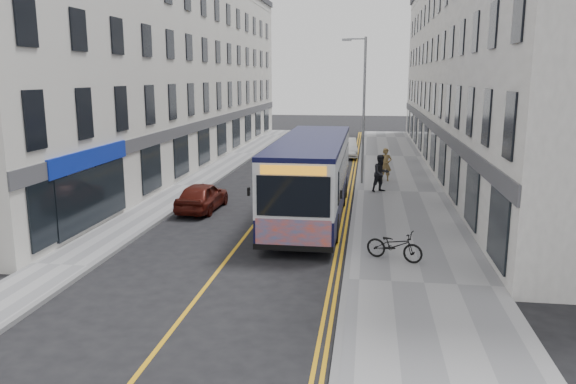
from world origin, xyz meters
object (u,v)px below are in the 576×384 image
(car_maroon, at_px, (202,196))
(streetlamp, at_px, (362,106))
(bicycle, at_px, (394,245))
(pedestrian_near, at_px, (386,165))
(pedestrian_far, at_px, (381,173))
(city_bus, at_px, (312,175))
(car_white, at_px, (346,148))

(car_maroon, bearing_deg, streetlamp, -132.09)
(bicycle, relative_size, pedestrian_near, 1.01)
(pedestrian_far, bearing_deg, city_bus, -150.91)
(streetlamp, bearing_deg, bicycle, -84.40)
(streetlamp, bearing_deg, pedestrian_near, 32.38)
(pedestrian_far, distance_m, car_white, 13.39)
(streetlamp, relative_size, bicycle, 4.25)
(streetlamp, bearing_deg, pedestrian_far, -64.74)
(bicycle, height_order, pedestrian_near, pedestrian_near)
(city_bus, distance_m, pedestrian_far, 6.23)
(bicycle, height_order, car_white, car_white)
(city_bus, xyz_separation_m, pedestrian_near, (3.35, 8.50, -0.82))
(pedestrian_near, xyz_separation_m, car_white, (-2.64, 10.07, -0.35))
(streetlamp, relative_size, car_maroon, 2.09)
(streetlamp, height_order, pedestrian_near, streetlamp)
(streetlamp, height_order, car_maroon, streetlamp)
(car_white, bearing_deg, pedestrian_near, -80.96)
(pedestrian_near, bearing_deg, car_white, 103.93)
(streetlamp, xyz_separation_m, city_bus, (-1.97, -7.63, -2.52))
(city_bus, relative_size, car_maroon, 3.06)
(city_bus, bearing_deg, car_maroon, 173.48)
(pedestrian_far, distance_m, car_maroon, 9.38)
(car_white, bearing_deg, city_bus, -97.85)
(car_maroon, bearing_deg, car_white, -105.03)
(streetlamp, relative_size, pedestrian_near, 4.30)
(city_bus, bearing_deg, streetlamp, 75.50)
(pedestrian_near, height_order, car_maroon, pedestrian_near)
(pedestrian_near, bearing_deg, car_maroon, -137.27)
(pedestrian_far, relative_size, car_white, 0.45)
(car_white, height_order, car_maroon, car_white)
(streetlamp, height_order, city_bus, streetlamp)
(pedestrian_far, xyz_separation_m, car_maroon, (-8.04, -4.82, -0.42))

